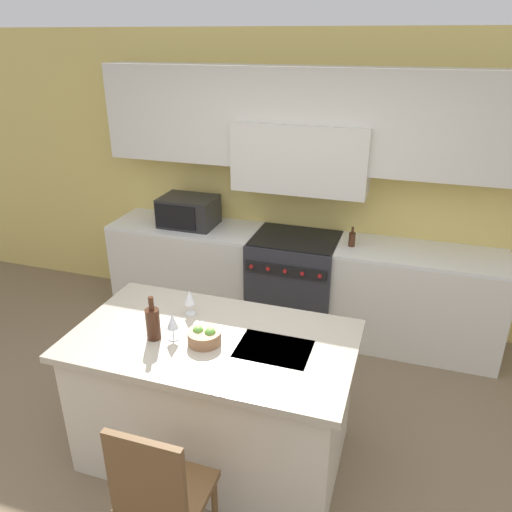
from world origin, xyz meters
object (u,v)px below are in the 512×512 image
object	(u,v)px
microwave	(189,211)
wine_bottle	(153,323)
island_chair	(160,493)
oil_bottle_on_counter	(352,239)
fruit_bowl	(204,336)
range_stove	(294,283)
wine_glass_far	(190,298)
wine_glass_near	(172,322)

from	to	relation	value
microwave	wine_bottle	xyz separation A→B (m)	(0.64, -1.88, -0.04)
island_chair	oil_bottle_on_counter	world-z (taller)	oil_bottle_on_counter
fruit_bowl	wine_bottle	bearing A→B (deg)	-170.92
range_stove	wine_bottle	size ratio (longest dim) A/B	3.27
wine_bottle	wine_glass_far	distance (m)	0.35
range_stove	wine_glass_near	size ratio (longest dim) A/B	5.28
range_stove	oil_bottle_on_counter	xyz separation A→B (m)	(0.51, -0.02, 0.53)
oil_bottle_on_counter	island_chair	bearing A→B (deg)	-101.95
wine_glass_near	fruit_bowl	size ratio (longest dim) A/B	0.86
wine_bottle	wine_glass_near	world-z (taller)	wine_bottle
range_stove	wine_bottle	world-z (taller)	wine_bottle
wine_glass_near	island_chair	bearing A→B (deg)	-69.83
microwave	wine_glass_far	bearing A→B (deg)	-64.71
wine_glass_near	wine_bottle	bearing A→B (deg)	-166.31
island_chair	oil_bottle_on_counter	size ratio (longest dim) A/B	5.63
wine_glass_far	island_chair	bearing A→B (deg)	-73.85
range_stove	microwave	distance (m)	1.23
wine_glass_far	fruit_bowl	distance (m)	0.37
microwave	fruit_bowl	xyz separation A→B (m)	(0.95, -1.83, -0.10)
microwave	island_chair	size ratio (longest dim) A/B	0.53
island_chair	oil_bottle_on_counter	xyz separation A→B (m)	(0.55, 2.58, 0.43)
wine_bottle	island_chair	bearing A→B (deg)	-61.63
island_chair	fruit_bowl	xyz separation A→B (m)	(-0.09, 0.79, 0.40)
wine_glass_far	oil_bottle_on_counter	xyz separation A→B (m)	(0.86, 1.50, -0.05)
microwave	wine_glass_near	xyz separation A→B (m)	(0.76, -1.85, -0.03)
range_stove	island_chair	distance (m)	2.60
range_stove	island_chair	xyz separation A→B (m)	(-0.03, -2.60, 0.10)
island_chair	fruit_bowl	size ratio (longest dim) A/B	4.86
microwave	island_chair	world-z (taller)	microwave
microwave	oil_bottle_on_counter	world-z (taller)	microwave
island_chair	fruit_bowl	bearing A→B (deg)	96.23
microwave	range_stove	bearing A→B (deg)	-1.00
range_stove	island_chair	size ratio (longest dim) A/B	0.93
island_chair	wine_glass_far	bearing A→B (deg)	106.15
fruit_bowl	oil_bottle_on_counter	bearing A→B (deg)	70.48
island_chair	fruit_bowl	world-z (taller)	fruit_bowl
range_stove	wine_bottle	xyz separation A→B (m)	(-0.43, -1.86, 0.56)
wine_bottle	oil_bottle_on_counter	size ratio (longest dim) A/B	1.61
range_stove	microwave	bearing A→B (deg)	179.00
range_stove	microwave	world-z (taller)	microwave
wine_bottle	wine_glass_near	size ratio (longest dim) A/B	1.61
range_stove	island_chair	bearing A→B (deg)	-90.71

